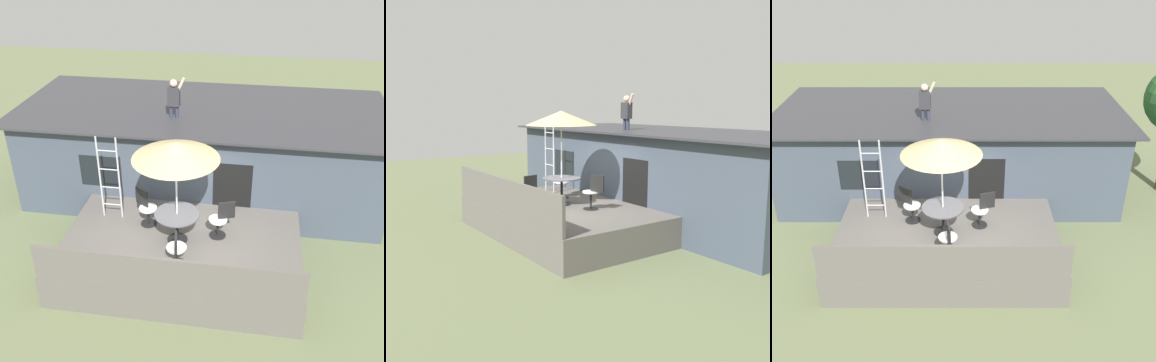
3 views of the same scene
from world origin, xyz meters
TOP-DOWN VIEW (x-y plane):
  - ground_plane at (0.00, 0.00)m, footprint 40.00×40.00m
  - house at (-0.00, 3.60)m, footprint 10.50×4.50m
  - deck at (0.00, 0.00)m, footprint 5.58×3.71m
  - deck_railing at (0.00, -1.81)m, footprint 5.48×0.08m
  - patio_table at (-0.09, -0.03)m, footprint 1.04×1.04m
  - patio_umbrella at (-0.09, -0.03)m, footprint 1.90×1.90m
  - step_ladder at (-1.88, 0.68)m, footprint 0.52×0.04m
  - person_figure at (-0.65, 2.74)m, footprint 0.47×0.20m
  - patio_chair_left at (-0.97, 0.53)m, footprint 0.57×0.45m
  - patio_chair_right at (0.90, 0.30)m, footprint 0.61×0.44m
  - patio_chair_near at (0.07, -0.97)m, footprint 0.44×0.62m

SIDE VIEW (x-z plane):
  - ground_plane at x=0.00m, z-range 0.00..0.00m
  - deck at x=0.00m, z-range 0.00..0.80m
  - deck_railing at x=0.00m, z-range 0.80..1.70m
  - patio_chair_left at x=-0.97m, z-range 0.80..1.72m
  - patio_chair_right at x=0.90m, z-range 0.80..1.72m
  - patio_chair_near at x=0.07m, z-range 0.80..1.72m
  - house at x=0.00m, z-range 0.01..2.74m
  - patio_table at x=-0.09m, z-range 1.01..1.76m
  - step_ladder at x=-1.88m, z-range 0.80..3.00m
  - patio_umbrella at x=-0.09m, z-range 1.88..4.42m
  - person_figure at x=-0.65m, z-range 2.79..3.90m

